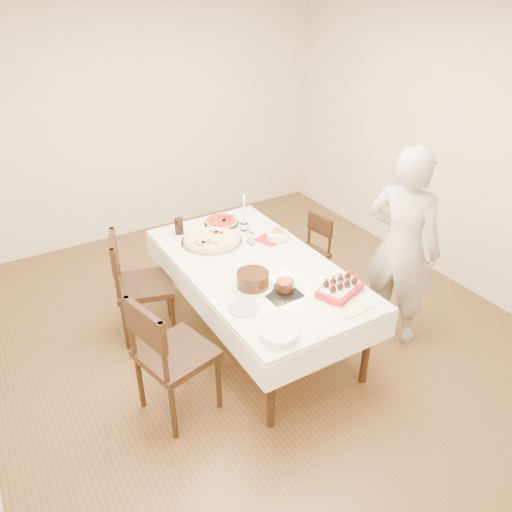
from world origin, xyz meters
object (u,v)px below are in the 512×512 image
pizza_pepperoni (222,222)px  dining_table (256,301)px  chair_left_savory (145,285)px  chair_left_dessert (176,354)px  taper_candle (244,213)px  layer_cake (253,280)px  person (402,248)px  birthday_cake (285,282)px  pasta_bowl (277,235)px  pizza_white (212,240)px  cola_glass (179,226)px  chair_right_savory (307,254)px  strawberry_box (340,289)px

pizza_pepperoni → dining_table: bearing=-97.7°
chair_left_savory → chair_left_dessert: 1.00m
taper_candle → layer_cake: 0.99m
person → birthday_cake: person is taller
taper_candle → birthday_cake: taper_candle is taller
chair_left_savory → dining_table: bearing=162.1°
chair_left_dessert → pasta_bowl: 1.53m
person → pasta_bowl: (-0.68, 0.86, -0.09)m
chair_left_dessert → pizza_pepperoni: 1.66m
person → pizza_white: 1.66m
dining_table → chair_left_dessert: size_ratio=2.08×
pasta_bowl → layer_cake: 0.82m
pizza_pepperoni → chair_left_savory: bearing=-162.6°
cola_glass → dining_table: bearing=-69.4°
chair_right_savory → pasta_bowl: 0.62m
chair_left_dessert → cola_glass: 1.46m
chair_left_savory → layer_cake: 1.07m
chair_right_savory → chair_left_dessert: chair_left_dessert is taller
pasta_bowl → taper_candle: bearing=117.9°
dining_table → chair_left_savory: bearing=145.3°
dining_table → cola_glass: bearing=110.6°
dining_table → person: size_ratio=1.22×
chair_left_dessert → pizza_white: size_ratio=1.84×
chair_right_savory → cola_glass: 1.33m
chair_right_savory → person: 1.14m
chair_left_dessert → pasta_bowl: size_ratio=5.07×
person → pizza_white: bearing=24.3°
taper_candle → strawberry_box: bearing=-85.9°
chair_left_dessert → layer_cake: chair_left_dessert is taller
pasta_bowl → birthday_cake: (-0.41, -0.74, 0.04)m
chair_left_dessert → cola_glass: chair_left_dessert is taller
person → pizza_white: size_ratio=3.15×
dining_table → person: (1.08, -0.57, 0.50)m
chair_left_savory → strawberry_box: 1.71m
person → strawberry_box: 0.76m
pizza_pepperoni → layer_cake: size_ratio=1.05×
taper_candle → pizza_white: bearing=-171.0°
chair_right_savory → layer_cake: bearing=-153.5°
chair_right_savory → chair_left_savory: (-1.66, 0.13, 0.11)m
pasta_bowl → cola_glass: cola_glass is taller
person → taper_candle: size_ratio=4.82×
pasta_bowl → chair_right_savory: bearing=16.9°
pizza_pepperoni → strawberry_box: 1.55m
chair_left_savory → layer_cake: bearing=143.0°
chair_left_dessert → dining_table: bearing=-168.4°
chair_left_savory → pizza_white: 0.71m
chair_left_savory → taper_candle: size_ratio=2.76×
pizza_white → pasta_bowl: pasta_bowl is taller
chair_left_dessert → birthday_cake: size_ratio=7.18×
pasta_bowl → strawberry_box: (-0.07, -0.98, 0.00)m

